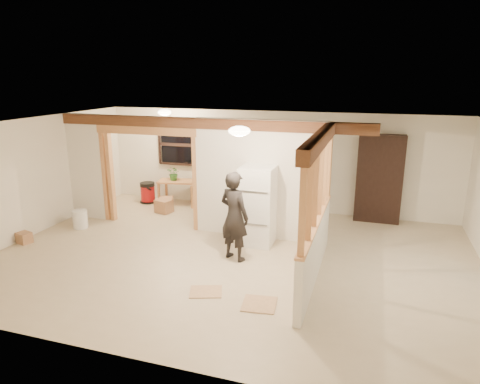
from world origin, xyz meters
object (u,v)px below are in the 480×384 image
(refrigerator, at_px, (258,206))
(bookshelf, at_px, (379,179))
(work_table, at_px, (179,192))
(woman, at_px, (234,216))
(shop_vac, at_px, (148,192))

(refrigerator, xyz_separation_m, bookshelf, (2.32, 2.19, 0.22))
(work_table, bearing_deg, woman, -59.36)
(refrigerator, bearing_deg, shop_vac, 152.22)
(woman, relative_size, shop_vac, 3.00)
(bookshelf, bearing_deg, work_table, -177.84)
(refrigerator, bearing_deg, woman, -103.11)
(bookshelf, bearing_deg, shop_vac, -177.15)
(work_table, xyz_separation_m, shop_vac, (-0.88, -0.10, -0.05))
(woman, xyz_separation_m, shop_vac, (-3.39, 2.78, -0.57))
(woman, distance_m, shop_vac, 4.42)
(woman, xyz_separation_m, work_table, (-2.52, 2.88, -0.52))
(woman, relative_size, bookshelf, 0.82)
(refrigerator, bearing_deg, bookshelf, 43.30)
(woman, bearing_deg, refrigerator, -81.21)
(work_table, bearing_deg, refrigerator, -46.81)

